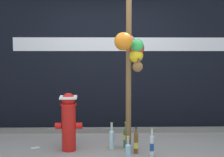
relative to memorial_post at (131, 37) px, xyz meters
The scene contains 12 objects.
building_wall 1.65m from the memorial_post, 98.24° to the left, with size 10.00×0.21×3.95m.
curb_strip 1.99m from the memorial_post, 101.76° to the left, with size 8.00×0.12×0.08m, color slate.
memorial_post is the anchor object (origin of this frame).
fire_hydrant 1.52m from the memorial_post, behind, with size 0.40×0.27×0.86m.
bottle_0 1.52m from the memorial_post, 15.30° to the right, with size 0.06×0.06×0.38m.
bottle_1 1.55m from the memorial_post, 144.07° to the left, with size 0.08×0.08×0.40m.
bottle_2 1.53m from the memorial_post, 100.07° to the left, with size 0.08×0.08×0.39m.
bottle_3 1.54m from the memorial_post, 32.05° to the right, with size 0.06×0.06×0.41m.
bottle_4 1.52m from the memorial_post, 99.52° to the left, with size 0.07×0.07×0.39m.
bottle_5 1.57m from the memorial_post, 102.49° to the right, with size 0.08×0.08×0.31m.
litter_1 2.22m from the memorial_post, 169.83° to the left, with size 0.13×0.08×0.01m, color silver.
litter_2 1.73m from the memorial_post, 136.21° to the left, with size 0.10×0.06×0.01m, color tan.
Camera 1 is at (-0.13, -3.95, 1.45)m, focal length 47.36 mm.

